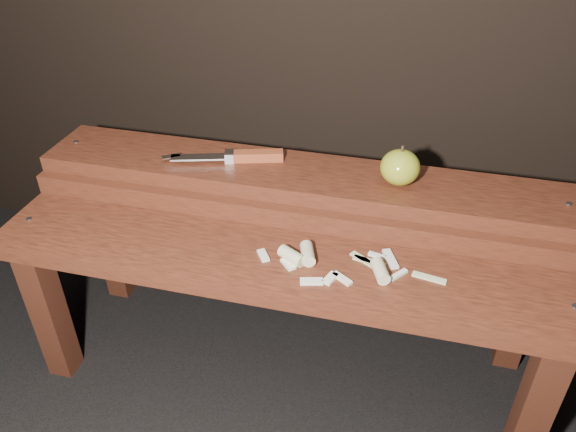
% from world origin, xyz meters
% --- Properties ---
extents(ground, '(60.00, 60.00, 0.00)m').
position_xyz_m(ground, '(0.00, 0.00, 0.00)').
color(ground, black).
extents(bench_front_tier, '(1.20, 0.20, 0.42)m').
position_xyz_m(bench_front_tier, '(0.00, -0.06, 0.35)').
color(bench_front_tier, '#38180E').
rests_on(bench_front_tier, ground).
extents(bench_rear_tier, '(1.20, 0.21, 0.50)m').
position_xyz_m(bench_rear_tier, '(0.00, 0.17, 0.41)').
color(bench_rear_tier, '#38180E').
rests_on(bench_rear_tier, ground).
extents(apple, '(0.08, 0.08, 0.09)m').
position_xyz_m(apple, '(0.22, 0.17, 0.54)').
color(apple, olive).
rests_on(apple, bench_rear_tier).
extents(knife, '(0.27, 0.10, 0.02)m').
position_xyz_m(knife, '(-0.14, 0.18, 0.51)').
color(knife, '#943E20').
rests_on(knife, bench_rear_tier).
extents(apple_scraps, '(0.38, 0.15, 0.03)m').
position_xyz_m(apple_scraps, '(0.12, -0.04, 0.43)').
color(apple_scraps, beige).
rests_on(apple_scraps, bench_front_tier).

